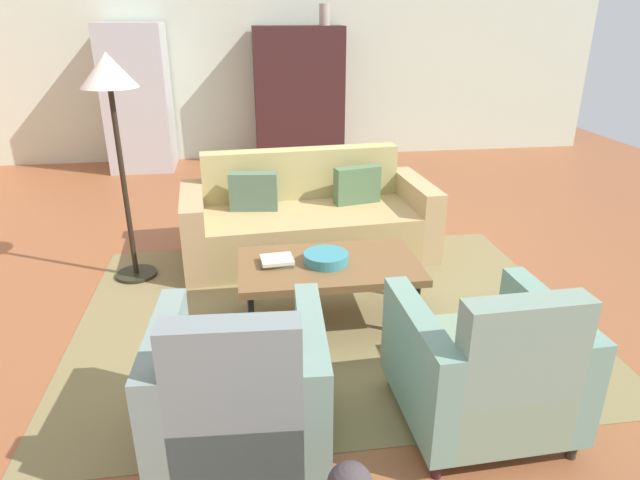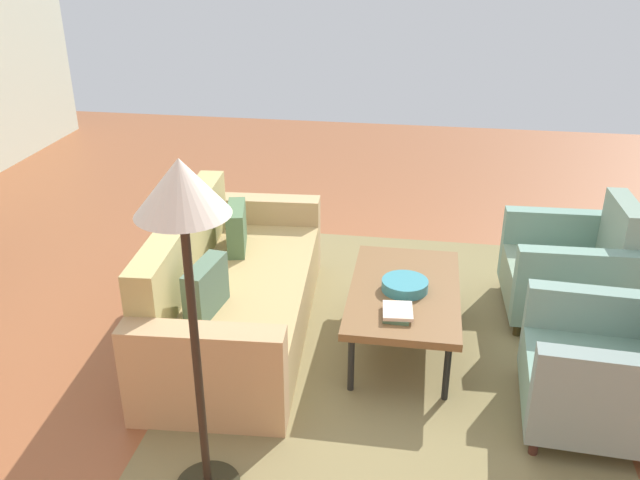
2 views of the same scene
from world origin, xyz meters
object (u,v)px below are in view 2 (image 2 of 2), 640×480
object	(u,v)px
couch	(227,294)
armchair_right	(575,271)
fruit_bowl	(405,285)
coffee_table	(404,294)
book_stack	(398,312)
armchair_left	(614,373)
floor_lamp	(184,222)

from	to	relation	value
couch	armchair_right	xyz separation A→B (m)	(0.61, -2.35, 0.06)
armchair_right	fruit_bowl	bearing A→B (deg)	116.18
couch	fruit_bowl	bearing A→B (deg)	85.49
couch	coffee_table	world-z (taller)	couch
couch	book_stack	distance (m)	1.22
armchair_right	fruit_bowl	size ratio (longest dim) A/B	2.97
armchair_left	floor_lamp	bearing A→B (deg)	115.14
fruit_bowl	book_stack	distance (m)	0.32
armchair_right	floor_lamp	xyz separation A→B (m)	(-2.03, 2.05, 1.10)
floor_lamp	coffee_table	bearing A→B (deg)	-31.81
armchair_right	fruit_bowl	distance (m)	1.33
armchair_left	book_stack	size ratio (longest dim) A/B	3.95
book_stack	armchair_right	bearing A→B (deg)	-51.64
fruit_bowl	coffee_table	bearing A→B (deg)	0.00
fruit_bowl	book_stack	bearing A→B (deg)	175.19
book_stack	floor_lamp	world-z (taller)	floor_lamp
coffee_table	book_stack	bearing A→B (deg)	175.46
armchair_right	book_stack	bearing A→B (deg)	126.48
armchair_left	book_stack	xyz separation A→B (m)	(0.26, 1.19, 0.11)
armchair_right	floor_lamp	distance (m)	3.09
armchair_left	floor_lamp	world-z (taller)	floor_lamp
armchair_left	floor_lamp	size ratio (longest dim) A/B	0.51
armchair_left	fruit_bowl	xyz separation A→B (m)	(0.58, 1.17, 0.12)
couch	fruit_bowl	distance (m)	1.20
coffee_table	armchair_right	xyz separation A→B (m)	(0.60, -1.17, -0.05)
coffee_table	armchair_left	size ratio (longest dim) A/B	1.36
couch	floor_lamp	distance (m)	1.86
book_stack	floor_lamp	distance (m)	1.70
couch	coffee_table	bearing A→B (deg)	86.43
book_stack	armchair_left	bearing A→B (deg)	-102.34
book_stack	couch	bearing A→B (deg)	73.80
floor_lamp	fruit_bowl	bearing A→B (deg)	-32.17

